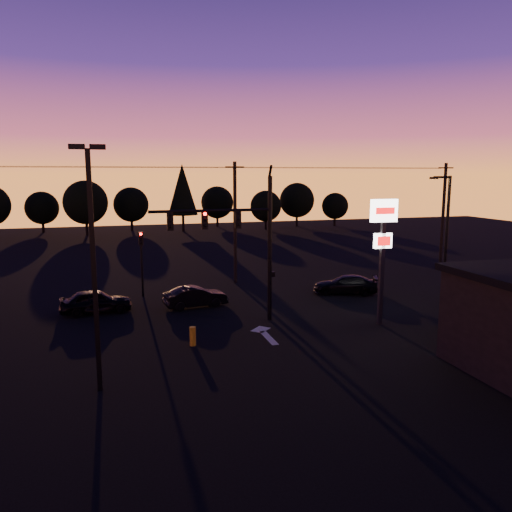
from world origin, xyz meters
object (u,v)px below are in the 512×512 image
Objects in this scene: secondary_signal at (141,254)px; pylon_sign at (383,235)px; car_mid at (196,297)px; traffic_signal_mast at (242,234)px; bollard at (193,336)px; streetlight at (446,232)px; suv_parked at (495,325)px; car_left at (96,301)px; car_right at (346,284)px; parking_lot_light at (93,253)px.

secondary_signal is 15.75m from pylon_sign.
secondary_signal is 5.16m from car_mid.
traffic_signal_mast reaches higher than bollard.
traffic_signal_mast reaches higher than streetlight.
suv_parked is (14.61, -3.17, 0.25)m from bollard.
streetlight is at bearing -101.38° from car_left.
secondary_signal is 0.54× the size of streetlight.
streetlight reaches higher than secondary_signal.
suv_parked is (2.89, -10.69, 0.08)m from car_right.
secondary_signal is 1.06× the size of car_left.
parking_lot_light reaches higher than streetlight.
car_right is at bearing 32.69° from bollard.
car_right is (-5.51, 2.96, -3.79)m from streetlight.
pylon_sign is 16.86m from car_left.
pylon_sign is (14.50, 4.50, -0.36)m from parking_lot_light.
streetlight is at bearing 21.65° from parking_lot_light.
streetlight is 8.71× the size of bollard.
car_mid is at bearing 113.66° from suv_parked.
bollard is at bearing -165.19° from streetlight.
traffic_signal_mast is 2.09× the size of car_left.
parking_lot_light is 13.05m from car_mid.
secondary_signal is 21.40m from suv_parked.
car_right is at bearing 151.74° from streetlight.
pylon_sign is at bearing -133.55° from car_mid.
bollard is 13.93m from car_right.
parking_lot_light reaches higher than bollard.
parking_lot_light reaches higher than car_right.
suv_parked is at bearing -28.65° from traffic_signal_mast.
parking_lot_light is 9.96× the size of bollard.
pylon_sign is at bearing 11.04° from car_right.
car_mid is 0.89× the size of car_right.
suv_parked is at bearing -135.47° from car_mid.
parking_lot_light is 23.05m from streetlight.
bollard is 7.08m from car_mid.
secondary_signal is at bearing -80.36° from car_right.
parking_lot_light is at bearing -136.64° from bollard.
bollard is at bearing 43.36° from parking_lot_light.
traffic_signal_mast is 1.26× the size of pylon_sign.
bollard is 0.21× the size of car_right.
suv_parked is at bearing 37.47° from car_right.
bollard is 0.18× the size of suv_parked.
car_mid is (5.47, 10.91, -4.63)m from parking_lot_light.
traffic_signal_mast reaches higher than secondary_signal.
secondary_signal reaches higher than car_mid.
car_left is 5.87m from car_mid.
pylon_sign is 1.56× the size of car_right.
suv_parked reaches higher than car_right.
traffic_signal_mast is 2.22× the size of car_mid.
traffic_signal_mast is at bearing 43.37° from parking_lot_light.
car_left is 1.06× the size of car_mid.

